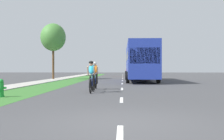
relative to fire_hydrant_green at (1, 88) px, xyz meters
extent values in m
plane|color=#424244|center=(5.07, 14.80, -0.37)|extent=(120.00, 120.00, 0.00)
cube|color=#38722D|center=(0.00, 14.80, -0.37)|extent=(2.57, 70.00, 0.01)
cube|color=#B2ADA3|center=(-2.18, 14.80, -0.37)|extent=(1.79, 70.00, 0.10)
cube|color=white|center=(5.07, -6.40, -0.37)|extent=(0.12, 1.80, 0.01)
cube|color=white|center=(5.07, -0.80, -0.37)|extent=(0.12, 1.80, 0.01)
cube|color=white|center=(5.07, 4.80, -0.37)|extent=(0.12, 1.80, 0.01)
cube|color=white|center=(5.07, 10.40, -0.37)|extent=(0.12, 1.80, 0.01)
cube|color=white|center=(5.07, 16.00, -0.37)|extent=(0.12, 1.80, 0.01)
cube|color=white|center=(5.07, 21.60, -0.37)|extent=(0.12, 1.80, 0.01)
cube|color=white|center=(5.07, 27.20, -0.37)|extent=(0.12, 1.80, 0.01)
cube|color=white|center=(5.07, 32.80, -0.37)|extent=(0.12, 1.80, 0.01)
cube|color=white|center=(5.07, 38.40, -0.37)|extent=(0.12, 1.80, 0.01)
cube|color=white|center=(5.07, 44.00, -0.37)|extent=(0.12, 1.80, 0.01)
cylinder|color=#1E8C33|center=(0.00, 0.01, -0.34)|extent=(0.28, 0.28, 0.06)
cylinder|color=#1E8C33|center=(0.00, 0.01, -0.04)|extent=(0.22, 0.22, 0.55)
sphere|color=#1E8C33|center=(0.00, 0.01, 0.29)|extent=(0.21, 0.21, 0.21)
cylinder|color=#1E8C33|center=(0.16, 0.01, 0.02)|extent=(0.12, 0.09, 0.09)
torus|color=black|center=(3.56, 2.85, -0.03)|extent=(0.06, 0.68, 0.68)
torus|color=black|center=(3.56, 1.81, -0.03)|extent=(0.06, 0.68, 0.68)
cylinder|color=#23389E|center=(3.56, 2.23, 0.15)|extent=(0.04, 0.59, 0.43)
cylinder|color=#23389E|center=(3.56, 2.51, 0.25)|extent=(0.04, 0.04, 0.55)
cylinder|color=#23389E|center=(3.56, 2.28, 0.48)|extent=(0.03, 0.55, 0.03)
cylinder|color=black|center=(3.56, 1.83, 0.49)|extent=(0.42, 0.02, 0.02)
ellipsoid|color=#26A5CC|center=(3.56, 2.35, 0.81)|extent=(0.30, 0.54, 0.63)
sphere|color=tan|center=(3.56, 2.07, 1.05)|extent=(0.20, 0.20, 0.20)
ellipsoid|color=black|center=(3.56, 2.07, 1.13)|extent=(0.24, 0.28, 0.16)
cylinder|color=tan|center=(3.40, 2.07, 0.73)|extent=(0.07, 0.26, 0.45)
cylinder|color=tan|center=(3.72, 2.07, 0.73)|extent=(0.07, 0.26, 0.45)
cylinder|color=black|center=(3.46, 2.43, 0.15)|extent=(0.10, 0.30, 0.60)
cylinder|color=black|center=(3.66, 2.38, 0.25)|extent=(0.10, 0.25, 0.61)
torus|color=black|center=(3.52, 4.81, -0.03)|extent=(0.06, 0.68, 0.68)
torus|color=black|center=(3.52, 3.77, -0.03)|extent=(0.06, 0.68, 0.68)
cylinder|color=#23389E|center=(3.52, 4.19, 0.15)|extent=(0.04, 0.59, 0.43)
cylinder|color=#23389E|center=(3.52, 4.47, 0.25)|extent=(0.04, 0.04, 0.55)
cylinder|color=#23389E|center=(3.52, 4.24, 0.48)|extent=(0.03, 0.55, 0.03)
cylinder|color=black|center=(3.52, 3.79, 0.49)|extent=(0.42, 0.02, 0.02)
ellipsoid|color=orange|center=(3.52, 4.31, 0.81)|extent=(0.30, 0.54, 0.63)
sphere|color=tan|center=(3.52, 4.03, 1.05)|extent=(0.20, 0.20, 0.20)
ellipsoid|color=white|center=(3.52, 4.03, 1.13)|extent=(0.24, 0.28, 0.16)
cylinder|color=tan|center=(3.36, 4.03, 0.73)|extent=(0.07, 0.26, 0.45)
cylinder|color=tan|center=(3.68, 4.03, 0.73)|extent=(0.07, 0.26, 0.45)
cylinder|color=black|center=(3.42, 4.39, 0.15)|extent=(0.10, 0.30, 0.60)
cylinder|color=black|center=(3.62, 4.34, 0.25)|extent=(0.10, 0.25, 0.61)
cube|color=#23389E|center=(6.77, 14.90, 1.56)|extent=(2.50, 11.60, 3.10)
cube|color=#1E2833|center=(6.77, 14.90, 1.96)|extent=(2.52, 10.67, 0.64)
cube|color=#1E2833|center=(6.77, 9.13, 1.81)|extent=(2.25, 0.06, 1.20)
cylinder|color=black|center=(5.52, 11.13, 0.11)|extent=(0.28, 0.96, 0.96)
cylinder|color=black|center=(8.02, 11.13, 0.11)|extent=(0.28, 0.96, 0.96)
cylinder|color=black|center=(5.52, 18.09, 0.11)|extent=(0.28, 0.96, 0.96)
cylinder|color=black|center=(8.02, 18.09, 0.11)|extent=(0.28, 0.96, 0.96)
cube|color=red|center=(6.59, 31.77, 0.35)|extent=(1.96, 5.10, 0.76)
cube|color=red|center=(6.59, 31.00, 0.95)|extent=(1.80, 1.78, 0.64)
cube|color=#1E2833|center=(6.59, 30.29, 0.93)|extent=(1.67, 0.08, 0.52)
cube|color=red|center=(5.69, 32.79, 0.65)|extent=(0.08, 2.81, 0.40)
cube|color=red|center=(7.50, 32.79, 0.65)|extent=(0.08, 2.81, 0.40)
cube|color=red|center=(6.59, 34.28, 0.65)|extent=(1.80, 0.08, 0.40)
cylinder|color=black|center=(5.61, 30.24, 0.01)|extent=(0.26, 0.76, 0.76)
cylinder|color=black|center=(7.57, 30.24, 0.01)|extent=(0.26, 0.76, 0.76)
cylinder|color=black|center=(5.61, 33.30, 0.01)|extent=(0.26, 0.76, 0.76)
cylinder|color=black|center=(7.57, 33.30, 0.01)|extent=(0.26, 0.76, 0.76)
cylinder|color=brown|center=(-2.63, 18.65, 1.42)|extent=(0.24, 0.24, 3.59)
ellipsoid|color=#478438|center=(-2.63, 18.65, 4.33)|extent=(2.78, 2.78, 3.06)
camera|label=1|loc=(5.12, -11.15, 0.82)|focal=43.42mm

